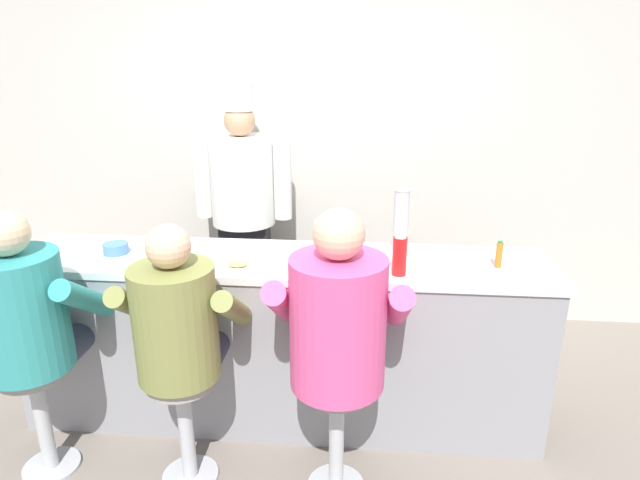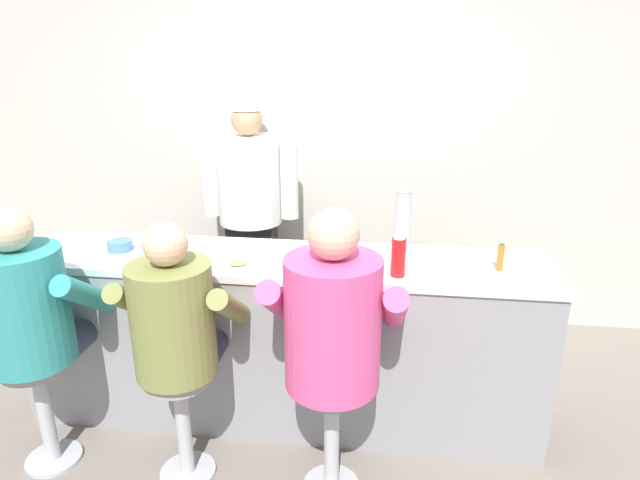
{
  "view_description": "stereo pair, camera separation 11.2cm",
  "coord_description": "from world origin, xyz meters",
  "px_view_note": "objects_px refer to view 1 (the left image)",
  "views": [
    {
      "loc": [
        0.46,
        -2.39,
        2.04
      ],
      "look_at": [
        0.23,
        0.27,
        1.12
      ],
      "focal_mm": 30.0,
      "sensor_mm": 36.0,
      "label": 1
    },
    {
      "loc": [
        0.58,
        -2.38,
        2.04
      ],
      "look_at": [
        0.23,
        0.27,
        1.12
      ],
      "focal_mm": 30.0,
      "sensor_mm": 36.0,
      "label": 2
    }
  ],
  "objects_px": {
    "breakfast_plate": "(238,267)",
    "cook_in_whites_near": "(243,202)",
    "diner_seated_teal": "(27,318)",
    "diner_seated_olive": "(179,329)",
    "cup_stack_steel": "(401,220)",
    "water_pitcher_clear": "(325,238)",
    "ketchup_bottle_red": "(400,252)",
    "mustard_bottle_yellow": "(319,252)",
    "cereal_bowl": "(116,248)",
    "hot_sauce_bottle_orange": "(499,255)",
    "coffee_mug_blue": "(21,255)",
    "diner_seated_pink": "(338,327)"
  },
  "relations": [
    {
      "from": "mustard_bottle_yellow",
      "to": "ketchup_bottle_red",
      "type": "bearing_deg",
      "value": 0.85
    },
    {
      "from": "coffee_mug_blue",
      "to": "diner_seated_pink",
      "type": "relative_size",
      "value": 0.08
    },
    {
      "from": "cook_in_whites_near",
      "to": "diner_seated_teal",
      "type": "bearing_deg",
      "value": -113.29
    },
    {
      "from": "water_pitcher_clear",
      "to": "cup_stack_steel",
      "type": "xyz_separation_m",
      "value": [
        0.42,
        0.09,
        0.08
      ]
    },
    {
      "from": "cook_in_whites_near",
      "to": "coffee_mug_blue",
      "type": "bearing_deg",
      "value": -126.48
    },
    {
      "from": "coffee_mug_blue",
      "to": "cup_stack_steel",
      "type": "relative_size",
      "value": 0.33
    },
    {
      "from": "mustard_bottle_yellow",
      "to": "diner_seated_teal",
      "type": "height_order",
      "value": "diner_seated_teal"
    },
    {
      "from": "water_pitcher_clear",
      "to": "coffee_mug_blue",
      "type": "height_order",
      "value": "water_pitcher_clear"
    },
    {
      "from": "mustard_bottle_yellow",
      "to": "cereal_bowl",
      "type": "relative_size",
      "value": 1.67
    },
    {
      "from": "mustard_bottle_yellow",
      "to": "diner_seated_olive",
      "type": "height_order",
      "value": "diner_seated_olive"
    },
    {
      "from": "breakfast_plate",
      "to": "coffee_mug_blue",
      "type": "distance_m",
      "value": 1.18
    },
    {
      "from": "diner_seated_teal",
      "to": "diner_seated_pink",
      "type": "xyz_separation_m",
      "value": [
        1.49,
        0.0,
        0.02
      ]
    },
    {
      "from": "ketchup_bottle_red",
      "to": "diner_seated_olive",
      "type": "relative_size",
      "value": 0.19
    },
    {
      "from": "hot_sauce_bottle_orange",
      "to": "cup_stack_steel",
      "type": "height_order",
      "value": "cup_stack_steel"
    },
    {
      "from": "mustard_bottle_yellow",
      "to": "hot_sauce_bottle_orange",
      "type": "relative_size",
      "value": 1.61
    },
    {
      "from": "coffee_mug_blue",
      "to": "cook_in_whites_near",
      "type": "bearing_deg",
      "value": 53.52
    },
    {
      "from": "diner_seated_teal",
      "to": "cook_in_whites_near",
      "type": "height_order",
      "value": "cook_in_whites_near"
    },
    {
      "from": "hot_sauce_bottle_orange",
      "to": "breakfast_plate",
      "type": "bearing_deg",
      "value": -173.51
    },
    {
      "from": "diner_seated_olive",
      "to": "diner_seated_pink",
      "type": "bearing_deg",
      "value": 0.38
    },
    {
      "from": "cup_stack_steel",
      "to": "diner_seated_teal",
      "type": "height_order",
      "value": "diner_seated_teal"
    },
    {
      "from": "ketchup_bottle_red",
      "to": "mustard_bottle_yellow",
      "type": "relative_size",
      "value": 1.11
    },
    {
      "from": "ketchup_bottle_red",
      "to": "cup_stack_steel",
      "type": "bearing_deg",
      "value": 86.36
    },
    {
      "from": "breakfast_plate",
      "to": "cook_in_whites_near",
      "type": "height_order",
      "value": "cook_in_whites_near"
    },
    {
      "from": "diner_seated_teal",
      "to": "diner_seated_pink",
      "type": "height_order",
      "value": "diner_seated_pink"
    },
    {
      "from": "ketchup_bottle_red",
      "to": "hot_sauce_bottle_orange",
      "type": "bearing_deg",
      "value": 15.74
    },
    {
      "from": "hot_sauce_bottle_orange",
      "to": "water_pitcher_clear",
      "type": "xyz_separation_m",
      "value": [
        -0.91,
        0.12,
        0.02
      ]
    },
    {
      "from": "coffee_mug_blue",
      "to": "diner_seated_pink",
      "type": "xyz_separation_m",
      "value": [
        1.72,
        -0.36,
        -0.16
      ]
    },
    {
      "from": "cup_stack_steel",
      "to": "diner_seated_olive",
      "type": "distance_m",
      "value": 1.32
    },
    {
      "from": "diner_seated_pink",
      "to": "water_pitcher_clear",
      "type": "bearing_deg",
      "value": 100.05
    },
    {
      "from": "diner_seated_pink",
      "to": "diner_seated_olive",
      "type": "bearing_deg",
      "value": -179.62
    },
    {
      "from": "mustard_bottle_yellow",
      "to": "cup_stack_steel",
      "type": "height_order",
      "value": "cup_stack_steel"
    },
    {
      "from": "diner_seated_teal",
      "to": "diner_seated_pink",
      "type": "bearing_deg",
      "value": 0.09
    },
    {
      "from": "cereal_bowl",
      "to": "cook_in_whites_near",
      "type": "height_order",
      "value": "cook_in_whites_near"
    },
    {
      "from": "coffee_mug_blue",
      "to": "diner_seated_olive",
      "type": "relative_size",
      "value": 0.09
    },
    {
      "from": "cereal_bowl",
      "to": "diner_seated_pink",
      "type": "xyz_separation_m",
      "value": [
        1.27,
        -0.52,
        -0.15
      ]
    },
    {
      "from": "diner_seated_olive",
      "to": "cup_stack_steel",
      "type": "bearing_deg",
      "value": 34.38
    },
    {
      "from": "coffee_mug_blue",
      "to": "diner_seated_teal",
      "type": "height_order",
      "value": "diner_seated_teal"
    },
    {
      "from": "cereal_bowl",
      "to": "diner_seated_teal",
      "type": "height_order",
      "value": "diner_seated_teal"
    },
    {
      "from": "diner_seated_pink",
      "to": "coffee_mug_blue",
      "type": "bearing_deg",
      "value": 168.28
    },
    {
      "from": "ketchup_bottle_red",
      "to": "hot_sauce_bottle_orange",
      "type": "distance_m",
      "value": 0.54
    },
    {
      "from": "mustard_bottle_yellow",
      "to": "breakfast_plate",
      "type": "bearing_deg",
      "value": -179.96
    },
    {
      "from": "mustard_bottle_yellow",
      "to": "water_pitcher_clear",
      "type": "distance_m",
      "value": 0.27
    },
    {
      "from": "diner_seated_teal",
      "to": "ketchup_bottle_red",
      "type": "bearing_deg",
      "value": 11.35
    },
    {
      "from": "diner_seated_olive",
      "to": "hot_sauce_bottle_orange",
      "type": "bearing_deg",
      "value": 18.07
    },
    {
      "from": "breakfast_plate",
      "to": "diner_seated_teal",
      "type": "xyz_separation_m",
      "value": [
        -0.95,
        -0.35,
        -0.16
      ]
    },
    {
      "from": "water_pitcher_clear",
      "to": "cereal_bowl",
      "type": "distance_m",
      "value": 1.17
    },
    {
      "from": "water_pitcher_clear",
      "to": "cook_in_whites_near",
      "type": "height_order",
      "value": "cook_in_whites_near"
    },
    {
      "from": "coffee_mug_blue",
      "to": "diner_seated_pink",
      "type": "height_order",
      "value": "diner_seated_pink"
    },
    {
      "from": "coffee_mug_blue",
      "to": "ketchup_bottle_red",
      "type": "bearing_deg",
      "value": -0.1
    },
    {
      "from": "ketchup_bottle_red",
      "to": "breakfast_plate",
      "type": "relative_size",
      "value": 1.13
    }
  ]
}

